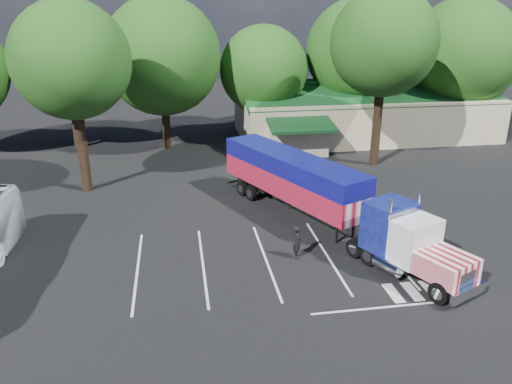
{
  "coord_description": "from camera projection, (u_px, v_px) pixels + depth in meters",
  "views": [
    {
      "loc": [
        -4.11,
        -28.13,
        12.17
      ],
      "look_at": [
        0.22,
        -1.5,
        2.0
      ],
      "focal_mm": 35.0,
      "sensor_mm": 36.0,
      "label": 1
    }
  ],
  "objects": [
    {
      "name": "tree_row_d",
      "position": [
        264.0,
        70.0,
        45.33
      ],
      "size": [
        8.0,
        8.0,
        10.6
      ],
      "color": "black",
      "rests_on": "ground"
    },
    {
      "name": "silver_sedan",
      "position": [
        356.0,
        138.0,
        45.36
      ],
      "size": [
        4.63,
        1.75,
        1.51
      ],
      "primitive_type": "imported",
      "rotation": [
        0.0,
        0.0,
        1.6
      ],
      "color": "#94969B",
      "rests_on": "ground"
    },
    {
      "name": "event_hall",
      "position": [
        361.0,
        113.0,
        48.62
      ],
      "size": [
        24.2,
        14.12,
        5.55
      ],
      "color": "#BAB18A",
      "rests_on": "ground"
    },
    {
      "name": "tree_row_b",
      "position": [
        69.0,
        67.0,
        42.87
      ],
      "size": [
        8.4,
        8.4,
        11.35
      ],
      "color": "black",
      "rests_on": "ground"
    },
    {
      "name": "tree_row_f",
      "position": [
        463.0,
        54.0,
        47.11
      ],
      "size": [
        10.4,
        10.4,
        13.0
      ],
      "color": "black",
      "rests_on": "ground"
    },
    {
      "name": "tree_row_c",
      "position": [
        162.0,
        56.0,
        42.27
      ],
      "size": [
        10.0,
        10.0,
        13.05
      ],
      "color": "black",
      "rests_on": "ground"
    },
    {
      "name": "bicycle",
      "position": [
        286.0,
        200.0,
        32.06
      ],
      "size": [
        0.58,
        1.57,
        0.82
      ],
      "primitive_type": "imported",
      "rotation": [
        0.0,
        0.0,
        0.03
      ],
      "color": "black",
      "rests_on": "ground"
    },
    {
      "name": "ground",
      "position": [
        249.0,
        214.0,
        30.89
      ],
      "size": [
        120.0,
        120.0,
        0.0
      ],
      "primitive_type": "plane",
      "color": "black",
      "rests_on": "ground"
    },
    {
      "name": "tree_near_right",
      "position": [
        384.0,
        43.0,
        37.13
      ],
      "size": [
        8.0,
        8.0,
        13.5
      ],
      "color": "black",
      "rests_on": "ground"
    },
    {
      "name": "tree_row_e",
      "position": [
        357.0,
        51.0,
        46.62
      ],
      "size": [
        9.6,
        9.6,
        12.9
      ],
      "color": "black",
      "rests_on": "ground"
    },
    {
      "name": "tree_near_left",
      "position": [
        71.0,
        61.0,
        31.75
      ],
      "size": [
        7.6,
        7.6,
        12.65
      ],
      "color": "black",
      "rests_on": "ground"
    },
    {
      "name": "semi_truck",
      "position": [
        317.0,
        190.0,
        28.58
      ],
      "size": [
        9.75,
        17.65,
        3.86
      ],
      "rotation": [
        0.0,
        0.0,
        0.43
      ],
      "color": "black",
      "rests_on": "ground"
    },
    {
      "name": "woman",
      "position": [
        297.0,
        242.0,
        25.28
      ],
      "size": [
        0.49,
        0.68,
        1.74
      ],
      "primitive_type": "imported",
      "rotation": [
        0.0,
        0.0,
        1.44
      ],
      "color": "black",
      "rests_on": "ground"
    }
  ]
}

